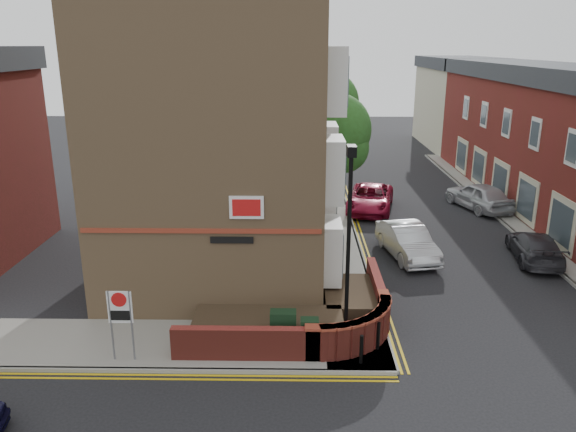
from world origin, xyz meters
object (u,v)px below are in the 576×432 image
(lamppost, at_px, (348,250))
(utility_cabinet_large, at_px, (283,329))
(zone_sign, at_px, (120,313))
(silver_car_near, at_px, (407,241))

(lamppost, relative_size, utility_cabinet_large, 5.25)
(zone_sign, relative_size, silver_car_near, 0.50)
(utility_cabinet_large, bearing_deg, silver_car_near, 56.77)
(utility_cabinet_large, distance_m, zone_sign, 4.86)
(utility_cabinet_large, distance_m, silver_car_near, 9.67)
(lamppost, xyz_separation_m, zone_sign, (-6.60, -0.70, -1.70))
(utility_cabinet_large, bearing_deg, zone_sign, -170.31)
(zone_sign, distance_m, silver_car_near, 13.41)
(lamppost, xyz_separation_m, silver_car_near, (3.40, 8.19, -2.62))
(lamppost, distance_m, silver_car_near, 9.25)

